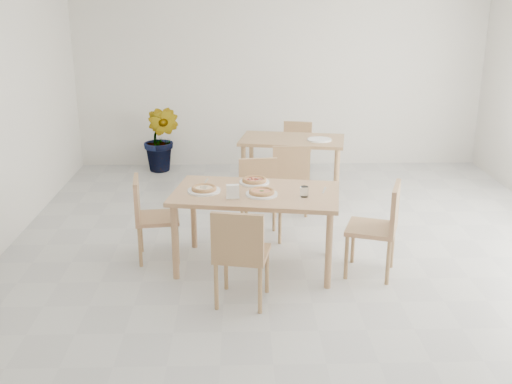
{
  "coord_description": "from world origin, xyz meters",
  "views": [
    {
      "loc": [
        -0.6,
        -5.36,
        2.48
      ],
      "look_at": [
        -0.45,
        -0.13,
        0.75
      ],
      "focal_mm": 42.0,
      "sensor_mm": 36.0,
      "label": 1
    }
  ],
  "objects_px": {
    "chair_back_n": "(296,147)",
    "potted_plant": "(162,139)",
    "chair_back_s": "(290,174)",
    "pizza_margherita": "(262,192)",
    "pizza_pepperoni": "(254,180)",
    "plate_pepperoni": "(254,182)",
    "plate_margherita": "(262,194)",
    "plate_mushroom": "(204,191)",
    "chair_east": "(381,223)",
    "plate_empty": "(319,140)",
    "chair_west": "(149,213)",
    "chair_south": "(240,251)",
    "pizza_mushroom": "(204,188)",
    "napkin_holder": "(233,192)",
    "tumbler_b": "(230,193)",
    "tumbler_a": "(304,192)",
    "second_table": "(292,146)",
    "main_table": "(256,200)",
    "chair_north": "(260,193)"
  },
  "relations": [
    {
      "from": "pizza_pepperoni",
      "to": "tumbler_a",
      "type": "bearing_deg",
      "value": -43.74
    },
    {
      "from": "second_table",
      "to": "plate_empty",
      "type": "xyz_separation_m",
      "value": [
        0.33,
        -0.11,
        0.11
      ]
    },
    {
      "from": "chair_west",
      "to": "plate_empty",
      "type": "distance_m",
      "value": 2.62
    },
    {
      "from": "pizza_pepperoni",
      "to": "plate_pepperoni",
      "type": "bearing_deg",
      "value": 0.0
    },
    {
      "from": "pizza_margherita",
      "to": "chair_back_n",
      "type": "relative_size",
      "value": 0.39
    },
    {
      "from": "main_table",
      "to": "pizza_pepperoni",
      "type": "relative_size",
      "value": 6.43
    },
    {
      "from": "plate_margherita",
      "to": "plate_mushroom",
      "type": "bearing_deg",
      "value": 167.88
    },
    {
      "from": "plate_empty",
      "to": "plate_pepperoni",
      "type": "bearing_deg",
      "value": -115.96
    },
    {
      "from": "main_table",
      "to": "chair_north",
      "type": "distance_m",
      "value": 0.79
    },
    {
      "from": "pizza_mushroom",
      "to": "tumbler_a",
      "type": "height_order",
      "value": "tumbler_a"
    },
    {
      "from": "chair_back_s",
      "to": "plate_empty",
      "type": "xyz_separation_m",
      "value": [
        0.41,
        0.61,
        0.26
      ]
    },
    {
      "from": "chair_east",
      "to": "second_table",
      "type": "bearing_deg",
      "value": -145.94
    },
    {
      "from": "tumbler_b",
      "to": "plate_empty",
      "type": "xyz_separation_m",
      "value": [
        1.08,
        2.19,
        -0.04
      ]
    },
    {
      "from": "pizza_margherita",
      "to": "chair_back_n",
      "type": "distance_m",
      "value": 3.01
    },
    {
      "from": "plate_empty",
      "to": "potted_plant",
      "type": "xyz_separation_m",
      "value": [
        -2.13,
        1.26,
        -0.27
      ]
    },
    {
      "from": "chair_north",
      "to": "pizza_mushroom",
      "type": "bearing_deg",
      "value": -132.22
    },
    {
      "from": "potted_plant",
      "to": "chair_east",
      "type": "bearing_deg",
      "value": -55.32
    },
    {
      "from": "plate_margherita",
      "to": "plate_pepperoni",
      "type": "xyz_separation_m",
      "value": [
        -0.06,
        0.36,
        0.0
      ]
    },
    {
      "from": "plate_pepperoni",
      "to": "napkin_holder",
      "type": "relative_size",
      "value": 2.14
    },
    {
      "from": "plate_margherita",
      "to": "plate_empty",
      "type": "bearing_deg",
      "value": 69.35
    },
    {
      "from": "chair_west",
      "to": "pizza_mushroom",
      "type": "bearing_deg",
      "value": -116.33
    },
    {
      "from": "pizza_margherita",
      "to": "tumbler_a",
      "type": "xyz_separation_m",
      "value": [
        0.38,
        -0.06,
        0.02
      ]
    },
    {
      "from": "tumbler_a",
      "to": "potted_plant",
      "type": "bearing_deg",
      "value": 116.52
    },
    {
      "from": "plate_pepperoni",
      "to": "chair_back_s",
      "type": "xyz_separation_m",
      "value": [
        0.44,
        1.15,
        -0.26
      ]
    },
    {
      "from": "pizza_mushroom",
      "to": "chair_west",
      "type": "bearing_deg",
      "value": 161.23
    },
    {
      "from": "chair_south",
      "to": "pizza_margherita",
      "type": "xyz_separation_m",
      "value": [
        0.2,
        0.66,
        0.28
      ]
    },
    {
      "from": "pizza_margherita",
      "to": "potted_plant",
      "type": "distance_m",
      "value": 3.64
    },
    {
      "from": "chair_back_n",
      "to": "potted_plant",
      "type": "xyz_separation_m",
      "value": [
        -1.92,
        0.44,
        0.02
      ]
    },
    {
      "from": "chair_south",
      "to": "tumbler_b",
      "type": "xyz_separation_m",
      "value": [
        -0.08,
        0.59,
        0.3
      ]
    },
    {
      "from": "plate_empty",
      "to": "second_table",
      "type": "bearing_deg",
      "value": 161.34
    },
    {
      "from": "chair_back_s",
      "to": "pizza_margherita",
      "type": "bearing_deg",
      "value": 74.87
    },
    {
      "from": "tumbler_a",
      "to": "chair_north",
      "type": "bearing_deg",
      "value": 111.91
    },
    {
      "from": "tumbler_b",
      "to": "chair_back_n",
      "type": "distance_m",
      "value": 3.15
    },
    {
      "from": "main_table",
      "to": "plate_margherita",
      "type": "height_order",
      "value": "plate_margherita"
    },
    {
      "from": "pizza_mushroom",
      "to": "chair_back_s",
      "type": "relative_size",
      "value": 0.3
    },
    {
      "from": "chair_east",
      "to": "plate_mushroom",
      "type": "height_order",
      "value": "chair_east"
    },
    {
      "from": "pizza_margherita",
      "to": "pizza_pepperoni",
      "type": "distance_m",
      "value": 0.37
    },
    {
      "from": "pizza_pepperoni",
      "to": "chair_south",
      "type": "bearing_deg",
      "value": -97.84
    },
    {
      "from": "chair_north",
      "to": "chair_back_n",
      "type": "height_order",
      "value": "chair_north"
    },
    {
      "from": "chair_back_s",
      "to": "plate_mushroom",
      "type": "bearing_deg",
      "value": 56.0
    },
    {
      "from": "napkin_holder",
      "to": "chair_back_s",
      "type": "height_order",
      "value": "napkin_holder"
    },
    {
      "from": "plate_pepperoni",
      "to": "tumbler_b",
      "type": "distance_m",
      "value": 0.49
    },
    {
      "from": "tumbler_a",
      "to": "napkin_holder",
      "type": "bearing_deg",
      "value": -175.29
    },
    {
      "from": "chair_back_s",
      "to": "chair_back_n",
      "type": "height_order",
      "value": "chair_back_s"
    },
    {
      "from": "chair_west",
      "to": "pizza_pepperoni",
      "type": "distance_m",
      "value": 1.06
    },
    {
      "from": "plate_pepperoni",
      "to": "chair_south",
      "type": "bearing_deg",
      "value": -97.84
    },
    {
      "from": "chair_west",
      "to": "potted_plant",
      "type": "relative_size",
      "value": 0.85
    },
    {
      "from": "plate_margherita",
      "to": "plate_mushroom",
      "type": "height_order",
      "value": "same"
    },
    {
      "from": "chair_south",
      "to": "second_table",
      "type": "bearing_deg",
      "value": -91.51
    },
    {
      "from": "plate_mushroom",
      "to": "pizza_margherita",
      "type": "bearing_deg",
      "value": -12.12
    }
  ]
}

